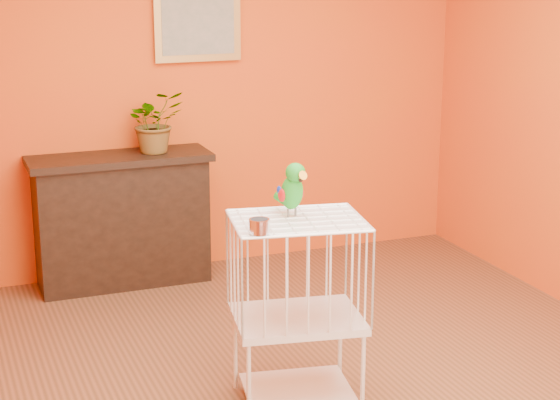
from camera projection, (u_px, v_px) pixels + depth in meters
name	position (u px, v px, depth m)	size (l,w,h in m)	color
ground	(324.00, 391.00, 4.94)	(4.50, 4.50, 0.00)	brown
room_shell	(328.00, 93.00, 4.53)	(4.50, 4.50, 4.50)	#D14313
console_cabinet	(122.00, 220.00, 6.43)	(1.23, 0.44, 0.91)	black
potted_plant	(154.00, 128.00, 6.39)	(0.38, 0.43, 0.33)	#26722D
framed_picture	(198.00, 25.00, 6.49)	(0.62, 0.04, 0.50)	#B0863E
birdcage	(297.00, 310.00, 4.69)	(0.71, 0.59, 0.98)	silver
feed_cup	(259.00, 226.00, 4.33)	(0.10, 0.10, 0.07)	silver
parrot	(292.00, 188.00, 4.60)	(0.14, 0.25, 0.28)	#59544C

